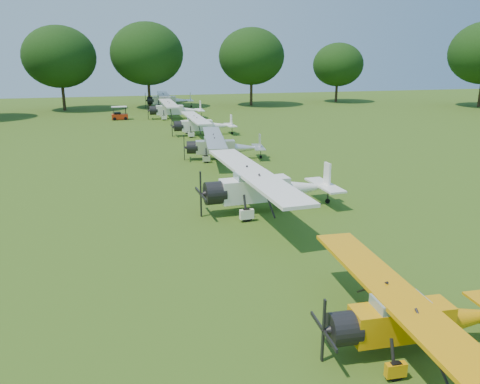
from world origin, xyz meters
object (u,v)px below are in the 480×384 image
at_px(aircraft_4, 221,145).
at_px(aircraft_5, 201,124).
at_px(aircraft_6, 174,108).
at_px(aircraft_7, 168,99).
at_px(aircraft_2, 416,315).
at_px(aircraft_3, 265,185).
at_px(golf_cart, 119,115).

xyz_separation_m(aircraft_4, aircraft_5, (0.46, 11.84, 0.04)).
relative_size(aircraft_6, aircraft_7, 0.97).
bearing_deg(aircraft_7, aircraft_2, -87.28).
bearing_deg(aircraft_5, aircraft_6, 94.11).
height_order(aircraft_5, aircraft_7, aircraft_7).
bearing_deg(aircraft_2, aircraft_5, 92.09).
xyz_separation_m(aircraft_3, aircraft_5, (0.92, 24.87, -0.19)).
distance_m(aircraft_3, aircraft_7, 52.17).
bearing_deg(aircraft_3, aircraft_2, -91.49).
distance_m(aircraft_3, aircraft_4, 13.04).
distance_m(aircraft_2, aircraft_5, 37.78).
distance_m(aircraft_6, aircraft_7, 13.48).
xyz_separation_m(aircraft_5, aircraft_7, (-0.58, 27.30, 0.16)).
bearing_deg(aircraft_5, aircraft_2, -91.67).
bearing_deg(golf_cart, aircraft_7, 56.68).
bearing_deg(golf_cart, aircraft_3, -82.38).
distance_m(aircraft_3, aircraft_5, 24.89).
bearing_deg(aircraft_7, aircraft_4, -87.13).
relative_size(aircraft_2, aircraft_4, 0.92).
relative_size(aircraft_4, golf_cart, 5.02).
bearing_deg(aircraft_2, aircraft_6, 93.65).
distance_m(aircraft_5, golf_cart, 16.64).
distance_m(aircraft_2, golf_cart, 52.83).
bearing_deg(aircraft_3, aircraft_4, 84.84).
xyz_separation_m(aircraft_4, golf_cart, (-7.67, 26.35, -0.62)).
height_order(aircraft_2, aircraft_4, aircraft_4).
distance_m(aircraft_4, golf_cart, 27.45).
relative_size(aircraft_3, golf_cart, 5.96).
height_order(aircraft_3, aircraft_5, aircraft_3).
bearing_deg(aircraft_2, aircraft_3, 94.58).
bearing_deg(aircraft_7, golf_cart, -117.87).
xyz_separation_m(aircraft_3, aircraft_4, (0.46, 13.03, -0.23)).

